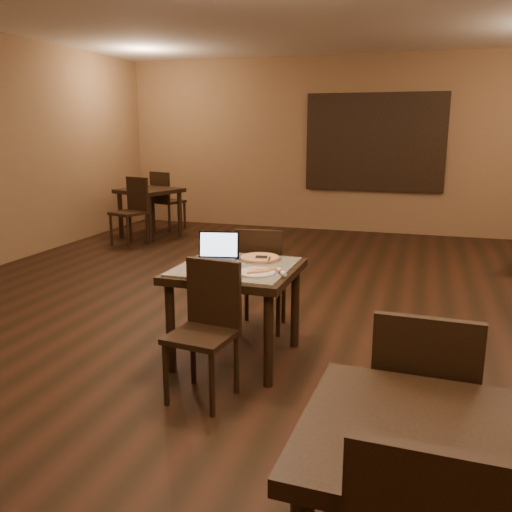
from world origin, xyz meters
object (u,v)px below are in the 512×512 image
(tiled_table, at_px, (236,278))
(chair_main_far, at_px, (260,274))
(other_table_b_chair_near, at_px, (133,207))
(other_table_c_chair_far, at_px, (423,404))
(other_table_b, at_px, (150,197))
(laptop, at_px, (216,254))
(pizza_pan, at_px, (260,259))
(other_table_c, at_px, (424,466))
(other_table_b_chair_far, at_px, (165,197))
(chair_main_near, at_px, (207,322))

(tiled_table, height_order, chair_main_far, chair_main_far)
(other_table_b_chair_near, relative_size, other_table_c_chair_far, 1.01)
(chair_main_far, distance_m, other_table_b, 4.74)
(laptop, relative_size, other_table_b, 0.34)
(tiled_table, relative_size, other_table_c_chair_far, 0.91)
(laptop, bearing_deg, other_table_b_chair_near, 116.66)
(tiled_table, relative_size, pizza_pan, 2.70)
(other_table_b_chair_near, distance_m, other_table_c, 7.20)
(pizza_pan, height_order, other_table_b_chair_near, other_table_b_chair_near)
(laptop, relative_size, pizza_pan, 1.06)
(other_table_b, bearing_deg, laptop, -37.30)
(other_table_b, relative_size, other_table_c, 1.23)
(chair_main_far, xyz_separation_m, other_table_c, (1.40, -2.68, 0.13))
(other_table_c, bearing_deg, laptop, 129.02)
(pizza_pan, xyz_separation_m, other_table_b_chair_near, (-3.11, 3.40, -0.18))
(chair_main_far, height_order, other_table_b, chair_main_far)
(chair_main_far, relative_size, other_table_b_chair_far, 0.91)
(tiled_table, distance_m, laptop, 0.28)
(chair_main_far, distance_m, other_table_b_chair_far, 5.24)
(chair_main_far, distance_m, laptop, 0.62)
(chair_main_near, xyz_separation_m, chair_main_far, (-0.00, 1.24, 0.01))
(tiled_table, xyz_separation_m, chair_main_near, (0.01, -0.62, -0.13))
(tiled_table, xyz_separation_m, other_table_b, (-3.02, 4.26, 0.01))
(other_table_b_chair_far, bearing_deg, pizza_pan, 142.92)
(tiled_table, height_order, other_table_c_chair_far, other_table_c_chair_far)
(tiled_table, distance_m, chair_main_near, 0.63)
(other_table_c, bearing_deg, other_table_b_chair_far, 125.13)
(tiled_table, bearing_deg, pizza_pan, 64.39)
(chair_main_far, relative_size, other_table_c, 1.08)
(other_table_c, xyz_separation_m, other_table_c_chair_far, (-0.00, 0.60, -0.08))
(other_table_b_chair_near, xyz_separation_m, other_table_c_chair_far, (4.39, -5.10, -0.01))
(pizza_pan, xyz_separation_m, other_table_b, (-3.14, 4.02, -0.09))
(chair_main_near, xyz_separation_m, laptop, (-0.21, 0.72, 0.30))
(laptop, distance_m, other_table_b_chair_near, 4.51)
(other_table_b_chair_near, distance_m, other_table_c_chair_far, 6.73)
(tiled_table, bearing_deg, other_table_b_chair_far, 122.99)
(other_table_b_chair_near, xyz_separation_m, other_table_b_chair_far, (-0.06, 1.23, 0.00))
(laptop, xyz_separation_m, other_table_b, (-2.82, 4.15, -0.15))
(pizza_pan, bearing_deg, other_table_b_chair_near, 132.43)
(pizza_pan, relative_size, other_table_b, 0.32)
(other_table_b_chair_far, height_order, other_table_c_chair_far, other_table_b_chair_far)
(tiled_table, height_order, chair_main_near, chair_main_near)
(chair_main_near, distance_m, chair_main_far, 1.24)
(other_table_b, distance_m, other_table_c, 7.71)
(chair_main_far, distance_m, pizza_pan, 0.45)
(laptop, xyz_separation_m, other_table_c, (1.61, -2.16, -0.16))
(other_table_b_chair_far, bearing_deg, other_table_c_chair_far, 143.66)
(pizza_pan, bearing_deg, tiled_table, -116.57)
(pizza_pan, relative_size, other_table_c_chair_far, 0.34)
(other_table_b, xyz_separation_m, other_table_b_chair_near, (0.03, -0.61, -0.08))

